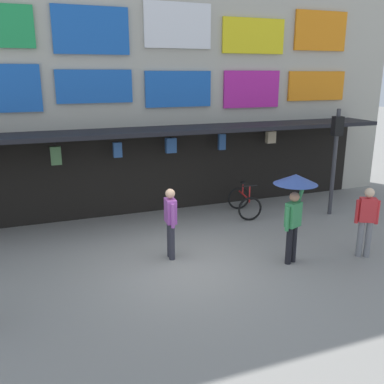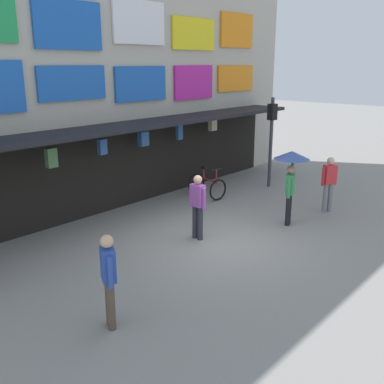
{
  "view_description": "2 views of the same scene",
  "coord_description": "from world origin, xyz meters",
  "views": [
    {
      "loc": [
        -2.92,
        -8.23,
        4.17
      ],
      "look_at": [
        0.2,
        0.06,
        1.67
      ],
      "focal_mm": 39.31,
      "sensor_mm": 36.0,
      "label": 1
    },
    {
      "loc": [
        -8.35,
        -6.54,
        4.35
      ],
      "look_at": [
        -0.37,
        0.47,
        1.28
      ],
      "focal_mm": 41.95,
      "sensor_mm": 36.0,
      "label": 2
    }
  ],
  "objects": [
    {
      "name": "pedestrian_with_umbrella",
      "position": [
        2.29,
        -0.76,
        1.64
      ],
      "size": [
        0.96,
        0.96,
        2.08
      ],
      "color": "black",
      "rests_on": "ground"
    },
    {
      "name": "bicycle_parked",
      "position": [
        2.87,
        2.65,
        0.39
      ],
      "size": [
        0.9,
        1.26,
        1.05
      ],
      "color": "black",
      "rests_on": "ground"
    },
    {
      "name": "shopfront",
      "position": [
        -0.0,
        4.57,
        3.96
      ],
      "size": [
        18.0,
        2.6,
        8.0
      ],
      "color": "#B2AD9E",
      "rests_on": "ground"
    },
    {
      "name": "pedestrian_in_blue",
      "position": [
        4.08,
        -1.08,
        0.95
      ],
      "size": [
        0.47,
        0.37,
        1.68
      ],
      "color": "gray",
      "rests_on": "ground"
    },
    {
      "name": "pedestrian_in_white",
      "position": [
        -4.19,
        -1.04,
        0.95
      ],
      "size": [
        0.37,
        0.47,
        1.68
      ],
      "color": "brown",
      "rests_on": "ground"
    },
    {
      "name": "ground_plane",
      "position": [
        0.0,
        0.0,
        0.0
      ],
      "size": [
        80.0,
        80.0,
        0.0
      ],
      "primitive_type": "plane",
      "color": "gray"
    },
    {
      "name": "traffic_light_far",
      "position": [
        5.38,
        1.79,
        2.14
      ],
      "size": [
        0.31,
        0.34,
        3.2
      ],
      "color": "#38383D",
      "rests_on": "ground"
    },
    {
      "name": "pedestrian_in_green",
      "position": [
        -0.18,
        0.44,
        0.95
      ],
      "size": [
        0.24,
        0.53,
        1.68
      ],
      "color": "#2D2D38",
      "rests_on": "ground"
    }
  ]
}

